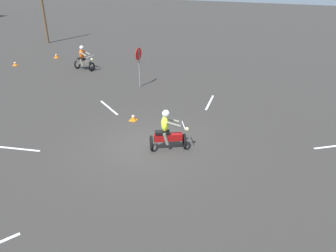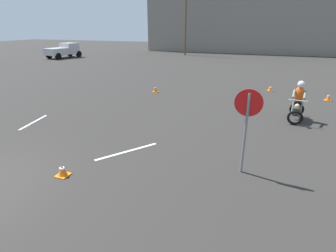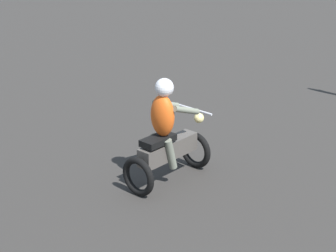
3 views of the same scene
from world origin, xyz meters
name	(u,v)px [view 1 (image 1 of 3)]	position (x,y,z in m)	size (l,w,h in m)	color
ground_plane	(147,145)	(0.00, 0.00, 0.00)	(120.00, 120.00, 0.00)	#2D2B28
motorcycle_rider_foreground	(167,132)	(0.03, -0.85, 0.73)	(1.22, 1.51, 1.66)	black
motorcycle_rider_background	(83,59)	(7.96, 8.69, 0.73)	(0.80, 1.54, 1.66)	black
stop_sign	(139,59)	(6.27, 3.53, 1.63)	(0.70, 0.08, 2.30)	slate
traffic_cone_near_left	(133,117)	(1.86, 1.63, 0.15)	(0.32, 0.32, 0.32)	orange
traffic_cone_mid_center	(56,56)	(9.82, 12.66, 0.18)	(0.32, 0.32, 0.37)	orange
traffic_cone_mid_left	(15,63)	(6.90, 13.93, 0.16)	(0.32, 0.32, 0.33)	orange
lane_stripe_e	(210,102)	(5.40, -1.04, 0.00)	(0.10, 2.10, 0.01)	silver
lane_stripe_ne	(109,107)	(2.75, 3.50, 0.00)	(0.10, 2.13, 0.01)	silver
lane_stripe_n	(19,149)	(-2.21, 4.53, 0.00)	(0.10, 1.79, 0.01)	silver
lane_stripe_se	(332,146)	(2.73, -6.85, 0.00)	(0.10, 1.61, 0.01)	silver
utility_pole_near	(42,2)	(14.08, 17.14, 3.56)	(0.24, 0.24, 7.12)	brown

